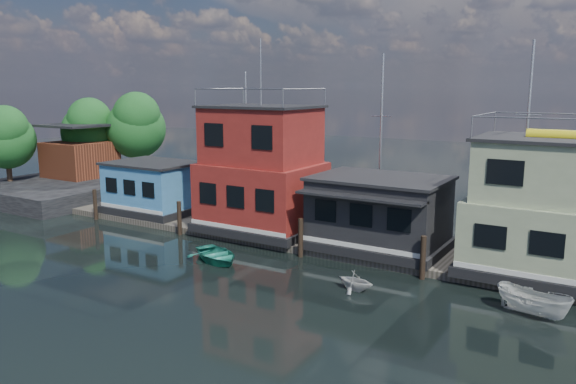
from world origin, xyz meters
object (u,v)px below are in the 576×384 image
Objects in this scene: houseboat_blue at (154,187)px; dinghy_teal at (217,255)px; houseboat_green at (557,211)px; dinghy_white at (355,280)px; houseboat_dark at (379,213)px; houseboat_red at (262,172)px; motorboat at (533,302)px.

houseboat_blue is 1.78× the size of dinghy_teal.
houseboat_green reaches higher than dinghy_teal.
houseboat_green is 4.58× the size of dinghy_white.
houseboat_blue is 17.50m from houseboat_dark.
dinghy_white is at bearing -77.34° from houseboat_dark.
houseboat_red reaches higher than dinghy_teal.
houseboat_blue is at bearing 179.94° from houseboat_dark.
houseboat_red is 3.30× the size of dinghy_teal.
dinghy_white is at bearing -142.02° from houseboat_green.
dinghy_teal is 15.92m from motorboat.
houseboat_dark is 2.30× the size of motorboat.
dinghy_white is (8.31, -0.06, 0.11)m from dinghy_teal.
houseboat_green is (9.00, 0.02, 1.13)m from houseboat_dark.
dinghy_teal is 1.96× the size of dinghy_white.
houseboat_dark is at bearing -0.14° from houseboat_red.
houseboat_green reaches higher than motorboat.
houseboat_red reaches higher than houseboat_dark.
motorboat is at bearing -91.02° from houseboat_green.
dinghy_teal is at bearing -139.74° from houseboat_dark.
houseboat_blue is 26.53m from houseboat_green.
dinghy_teal is at bearing 112.34° from motorboat.
dinghy_white is (9.34, -5.98, -3.62)m from houseboat_red.
houseboat_red is 8.18m from houseboat_dark.
houseboat_blue is at bearing 79.04° from dinghy_white.
houseboat_dark is 2.06× the size of dinghy_teal.
houseboat_green is at bearing -43.44° from dinghy_teal.
dinghy_white is (1.34, -5.96, -1.93)m from houseboat_dark.
houseboat_dark is at bearing 19.31° from dinghy_white.
houseboat_green is (17.00, 0.00, -0.55)m from houseboat_red.
houseboat_red is 17.01m from houseboat_green.
houseboat_dark is (17.50, -0.02, 0.21)m from houseboat_blue.
dinghy_white is 0.57× the size of motorboat.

